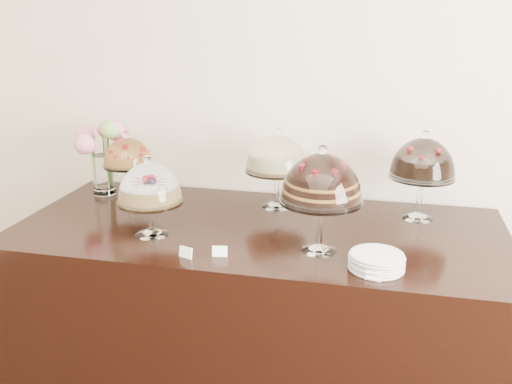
% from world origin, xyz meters
% --- Properties ---
extents(wall_back, '(5.00, 0.04, 3.00)m').
position_xyz_m(wall_back, '(0.00, 3.00, 1.50)').
color(wall_back, beige).
rests_on(wall_back, ground).
extents(display_counter, '(2.20, 1.00, 0.90)m').
position_xyz_m(display_counter, '(-0.15, 2.45, 0.45)').
color(display_counter, black).
rests_on(display_counter, ground).
extents(cake_stand_sugar_sponge, '(0.28, 0.28, 0.36)m').
position_xyz_m(cake_stand_sugar_sponge, '(-0.58, 2.25, 1.12)').
color(cake_stand_sugar_sponge, white).
rests_on(cake_stand_sugar_sponge, display_counter).
extents(cake_stand_choco_layer, '(0.34, 0.34, 0.44)m').
position_xyz_m(cake_stand_choco_layer, '(0.16, 2.24, 1.19)').
color(cake_stand_choco_layer, white).
rests_on(cake_stand_choco_layer, display_counter).
extents(cake_stand_cheesecake, '(0.32, 0.32, 0.40)m').
position_xyz_m(cake_stand_cheesecake, '(-0.12, 2.74, 1.16)').
color(cake_stand_cheesecake, white).
rests_on(cake_stand_cheesecake, display_counter).
extents(cake_stand_dark_choco, '(0.30, 0.30, 0.42)m').
position_xyz_m(cake_stand_dark_choco, '(0.56, 2.73, 1.17)').
color(cake_stand_dark_choco, white).
rests_on(cake_stand_dark_choco, display_counter).
extents(cake_stand_fruit_tart, '(0.26, 0.26, 0.36)m').
position_xyz_m(cake_stand_fruit_tart, '(-0.89, 2.69, 1.13)').
color(cake_stand_fruit_tart, white).
rests_on(cake_stand_fruit_tart, display_counter).
extents(flower_vase, '(0.30, 0.28, 0.41)m').
position_xyz_m(flower_vase, '(-1.06, 2.74, 1.16)').
color(flower_vase, white).
rests_on(flower_vase, display_counter).
extents(plate_stack, '(0.21, 0.21, 0.06)m').
position_xyz_m(plate_stack, '(0.39, 2.11, 0.93)').
color(plate_stack, silver).
rests_on(plate_stack, display_counter).
extents(price_card_left, '(0.06, 0.03, 0.04)m').
position_xyz_m(price_card_left, '(-0.35, 2.05, 0.92)').
color(price_card_left, white).
rests_on(price_card_left, display_counter).
extents(price_card_right, '(0.06, 0.02, 0.04)m').
position_xyz_m(price_card_right, '(0.38, 2.02, 0.92)').
color(price_card_right, white).
rests_on(price_card_right, display_counter).
extents(price_card_extra, '(0.06, 0.02, 0.04)m').
position_xyz_m(price_card_extra, '(-0.22, 2.09, 0.92)').
color(price_card_extra, white).
rests_on(price_card_extra, display_counter).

